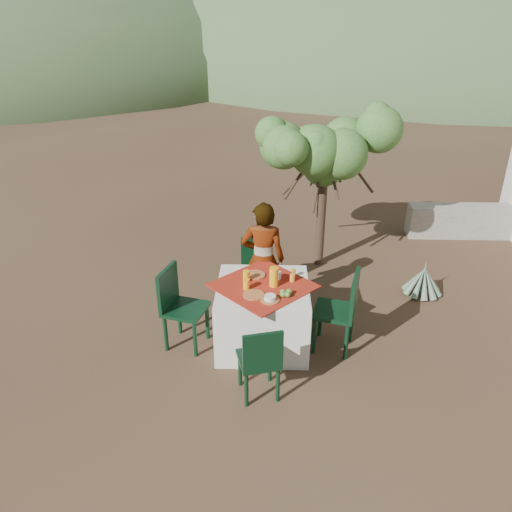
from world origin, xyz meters
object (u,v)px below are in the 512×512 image
at_px(chair_far, 256,265).
at_px(chair_near, 260,360).
at_px(juice_pitcher, 274,277).
at_px(chair_left, 179,304).
at_px(shrub_tree, 329,157).
at_px(agave, 423,281).
at_px(table, 263,314).
at_px(person, 263,260).
at_px(chair_right, 342,308).

relative_size(chair_far, chair_near, 0.97).
bearing_deg(juice_pitcher, chair_left, -177.85).
height_order(chair_left, shrub_tree, shrub_tree).
bearing_deg(agave, chair_left, -158.48).
bearing_deg(chair_near, chair_left, -58.29).
distance_m(table, shrub_tree, 2.62).
xyz_separation_m(chair_left, agave, (3.11, 1.23, -0.34)).
relative_size(person, agave, 2.64).
bearing_deg(chair_far, chair_left, -135.43).
bearing_deg(chair_right, juice_pitcher, -80.50).
relative_size(table, chair_right, 1.34).
distance_m(chair_left, juice_pitcher, 1.12).
distance_m(chair_near, shrub_tree, 3.39).
bearing_deg(juice_pitcher, chair_right, -6.34).
distance_m(chair_far, chair_near, 2.01).
bearing_deg(chair_near, table, -105.14).
xyz_separation_m(chair_near, chair_left, (-0.94, 0.89, 0.06)).
bearing_deg(table, chair_right, -5.93).
distance_m(chair_far, chair_left, 1.40).
xyz_separation_m(table, agave, (2.16, 1.18, -0.19)).
distance_m(table, chair_far, 1.08).
xyz_separation_m(chair_left, chair_right, (1.83, -0.04, 0.01)).
height_order(chair_far, chair_right, chair_right).
distance_m(chair_right, agave, 1.84).
height_order(person, shrub_tree, shrub_tree).
relative_size(chair_left, agave, 1.70).
bearing_deg(person, juice_pitcher, 104.36).
distance_m(table, juice_pitcher, 0.51).
relative_size(table, juice_pitcher, 5.88).
relative_size(chair_right, agave, 1.72).
xyz_separation_m(chair_right, person, (-0.89, 0.76, 0.20)).
bearing_deg(chair_near, person, -104.60).
xyz_separation_m(chair_far, person, (0.10, -0.40, 0.29)).
bearing_deg(juice_pitcher, agave, 30.17).
relative_size(table, person, 0.87).
height_order(table, juice_pitcher, juice_pitcher).
bearing_deg(shrub_tree, chair_left, -130.27).
relative_size(shrub_tree, agave, 3.72).
bearing_deg(chair_far, shrub_tree, 38.00).
height_order(chair_left, agave, chair_left).
bearing_deg(agave, shrub_tree, 143.75).
xyz_separation_m(chair_near, shrub_tree, (0.89, 3.05, 1.18)).
height_order(chair_near, shrub_tree, shrub_tree).
relative_size(chair_far, juice_pitcher, 3.71).
xyz_separation_m(chair_left, juice_pitcher, (1.07, 0.04, 0.34)).
height_order(chair_near, chair_right, chair_right).
bearing_deg(chair_left, table, -71.62).
relative_size(chair_right, juice_pitcher, 4.38).
xyz_separation_m(person, juice_pitcher, (0.13, -0.68, 0.13)).
relative_size(table, chair_far, 1.59).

